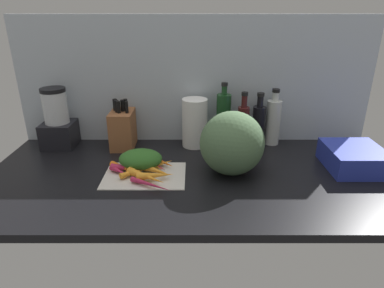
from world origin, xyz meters
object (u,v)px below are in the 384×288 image
carrot_11 (160,164)px  winter_squash (233,143)px  bottle_2 (259,124)px  carrot_8 (123,167)px  carrot_2 (129,168)px  carrot_12 (157,171)px  bottle_0 (224,119)px  carrot_9 (137,171)px  blender_appliance (58,122)px  carrot_5 (162,161)px  bottle_3 (274,121)px  bottle_1 (244,125)px  carrot_0 (156,175)px  carrot_6 (144,166)px  carrot_4 (147,176)px  carrot_1 (155,165)px  carrot_7 (155,164)px  dish_rack (355,158)px  carrot_10 (151,185)px  paper_towel_roll (196,123)px  carrot_3 (120,171)px  cutting_board (145,175)px  knife_block (123,129)px

carrot_11 → winter_squash: bearing=-7.0°
bottle_2 → carrot_8: bearing=-153.5°
carrot_2 → winter_squash: size_ratio=0.57×
carrot_8 → winter_squash: bearing=-0.0°
carrot_12 → bottle_0: (29.07, 33.56, 10.71)cm
carrot_9 → blender_appliance: bearing=142.9°
carrot_5 → bottle_3: size_ratio=0.53×
bottle_1 → carrot_0: bearing=-137.8°
carrot_0 → carrot_8: (-14.23, 7.49, -0.28)cm
bottle_1 → carrot_6: bearing=-149.8°
carrot_0 → winter_squash: 32.68cm
carrot_9 → bottle_0: bearing=41.8°
carrot_4 → bottle_3: bottle_3 is taller
carrot_2 → carrot_5: carrot_2 is taller
carrot_9 → carrot_1: bearing=36.6°
carrot_5 → bottle_0: size_ratio=0.47×
carrot_7 → dish_rack: dish_rack is taller
carrot_10 → paper_towel_roll: paper_towel_roll is taller
bottle_0 → carrot_8: bearing=-145.0°
carrot_0 → carrot_1: carrot_0 is taller
carrot_0 → carrot_4: carrot_0 is taller
carrot_7 → carrot_12: size_ratio=1.18×
carrot_10 → carrot_12: (1.30, 10.34, 0.49)cm
carrot_1 → carrot_8: size_ratio=0.90×
carrot_10 → bottle_3: size_ratio=0.64×
carrot_6 → carrot_11: carrot_6 is taller
carrot_4 → bottle_1: bottle_1 is taller
carrot_3 → bottle_2: 69.97cm
carrot_0 → carrot_1: (-1.47, 9.51, -0.35)cm
blender_appliance → carrot_3: bearing=-41.8°
carrot_5 → carrot_6: size_ratio=1.01×
blender_appliance → carrot_11: bearing=-26.3°
carrot_8 → bottle_0: size_ratio=0.37×
carrot_1 → carrot_9: bearing=-143.4°
cutting_board → bottle_1: bottle_1 is taller
carrot_8 → bottle_3: 75.42cm
knife_block → blender_appliance: size_ratio=0.81×
carrot_5 → dish_rack: bearing=-1.3°
carrot_6 → bottle_2: 60.24cm
dish_rack → carrot_5: bearing=178.7°
carrot_5 → bottle_2: bottle_2 is taller
carrot_11 → carrot_12: bearing=-94.9°
carrot_10 → bottle_2: size_ratio=0.68×
carrot_3 → winter_squash: 46.36cm
carrot_2 → carrot_6: (5.47, 2.07, -0.25)cm
carrot_12 → paper_towel_roll: paper_towel_roll is taller
carrot_3 → carrot_0: bearing=-18.2°
carrot_5 → bottle_0: 38.81cm
carrot_5 → knife_block: knife_block is taller
carrot_1 → carrot_3: bearing=-161.0°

